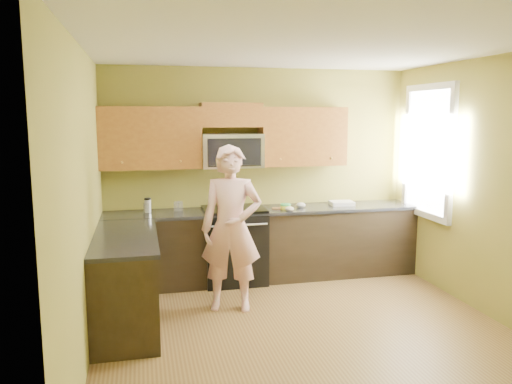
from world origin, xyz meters
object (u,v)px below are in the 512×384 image
object	(u,v)px
microwave	(232,167)
woman	(231,228)
butter_tub	(285,210)
stove	(234,245)
frying_pan	(226,209)
travel_mug	(148,212)

from	to	relation	value
microwave	woman	distance (m)	1.18
butter_tub	microwave	bearing A→B (deg)	160.71
stove	frying_pan	distance (m)	0.49
microwave	travel_mug	world-z (taller)	microwave
woman	travel_mug	bearing A→B (deg)	145.69
microwave	frying_pan	distance (m)	0.53
woman	frying_pan	size ratio (longest dim) A/B	4.34
stove	frying_pan	xyz separation A→B (m)	(-0.10, -0.03, 0.47)
woman	stove	bearing A→B (deg)	92.94
microwave	woman	bearing A→B (deg)	-100.68
stove	microwave	size ratio (longest dim) A/B	1.25
travel_mug	stove	bearing A→B (deg)	-5.41
microwave	frying_pan	world-z (taller)	microwave
stove	woman	distance (m)	1.01
stove	frying_pan	bearing A→B (deg)	-162.13
frying_pan	travel_mug	size ratio (longest dim) A/B	2.31
travel_mug	butter_tub	bearing A→B (deg)	-6.73
microwave	butter_tub	distance (m)	0.86
travel_mug	woman	bearing A→B (deg)	-49.37
frying_pan	travel_mug	world-z (taller)	travel_mug
microwave	travel_mug	bearing A→B (deg)	-178.59
frying_pan	microwave	bearing A→B (deg)	54.12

